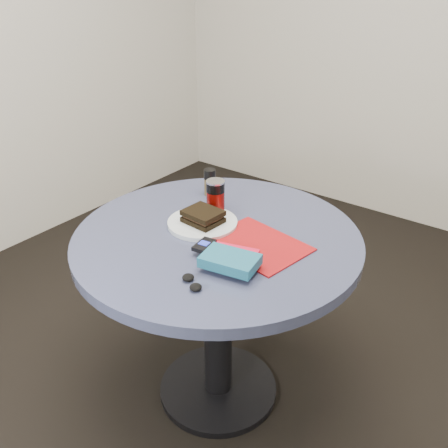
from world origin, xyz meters
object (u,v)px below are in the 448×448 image
Objects in this scene: headphones at (192,282)px; plate at (202,223)px; table at (217,273)px; magazine at (257,244)px; soda_can at (216,197)px; sandwich at (203,216)px; novel at (230,261)px; pepper_grinder at (210,182)px; red_book at (232,255)px; mp3_player at (204,245)px.

plate is at bearing 124.28° from headphones.
plate is at bearing 165.00° from table.
plate reaches higher than magazine.
table is at bearing -50.58° from soda_can.
sandwich reaches higher than table.
magazine is at bearing 8.12° from table.
novel is (0.25, -0.18, 0.03)m from plate.
sandwich is at bearing -169.49° from magazine.
table is 0.28m from soda_can.
sandwich is 1.24× the size of pepper_grinder.
plate is 2.55× the size of headphones.
red_book reaches higher than magazine.
soda_can is at bearing 129.42° from table.
novel reaches higher than magazine.
soda_can is (-0.11, 0.13, 0.23)m from table.
novel is (0.17, -0.15, 0.20)m from table.
magazine is 0.12m from red_book.
headphones is (-0.01, -0.19, -0.00)m from red_book.
table is 3.17× the size of magazine.
magazine is at bearing 0.76° from sandwich.
pepper_grinder reaches higher than magazine.
red_book is (0.21, -0.11, -0.03)m from sandwich.
novel reaches higher than red_book.
plate is at bearing 134.56° from novel.
sandwich is 0.37m from headphones.
pepper_grinder is (-0.22, 0.24, 0.22)m from table.
plate is 0.12m from soda_can.
red_book is 0.19m from headphones.
pepper_grinder is 0.49m from red_book.
table is 0.24m from red_book.
sandwich is at bearing -31.30° from plate.
soda_can reaches higher than red_book.
pepper_grinder is (-0.12, 0.11, -0.01)m from soda_can.
red_book is at bearing -43.06° from soda_can.
headphones reaches higher than red_book.
magazine is (0.37, -0.22, -0.05)m from pepper_grinder.
table is 0.23m from magazine.
mp3_player reaches higher than plate.
table is at bearing -162.13° from magazine.
soda_can is at bearing 104.78° from sandwich.
table is 11.38× the size of mp3_player.
headphones is (0.20, -0.30, -0.03)m from sandwich.
mp3_player is at bearing 153.70° from novel.
novel is at bearing -35.07° from plate.
table is 9.23× the size of pepper_grinder.
headphones is (0.09, -0.17, -0.02)m from mp3_player.
pepper_grinder is at bearing 122.37° from plate.
sandwich is 0.18m from mp3_player.
soda_can is at bearing 102.30° from plate.
novel is at bearing -45.39° from pepper_grinder.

